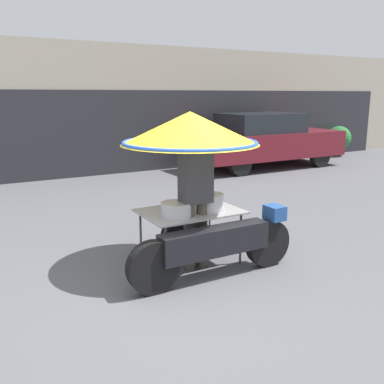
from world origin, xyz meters
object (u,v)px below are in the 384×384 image
parked_car (265,140)px  potted_plant (339,139)px  vendor_motorcycle_cart (193,151)px  vendor_person (196,193)px

parked_car → potted_plant: (3.83, 0.66, -0.21)m
vendor_motorcycle_cart → potted_plant: vendor_motorcycle_cart is taller
parked_car → vendor_motorcycle_cart: bearing=-135.6°
parked_car → potted_plant: 3.89m
vendor_person → potted_plant: size_ratio=1.63×
vendor_person → potted_plant: (9.32, 6.13, -0.35)m
vendor_person → potted_plant: bearing=33.3°
vendor_motorcycle_cart → vendor_person: 0.51m
vendor_person → parked_car: (5.50, 5.47, -0.14)m
parked_car → potted_plant: size_ratio=4.51×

